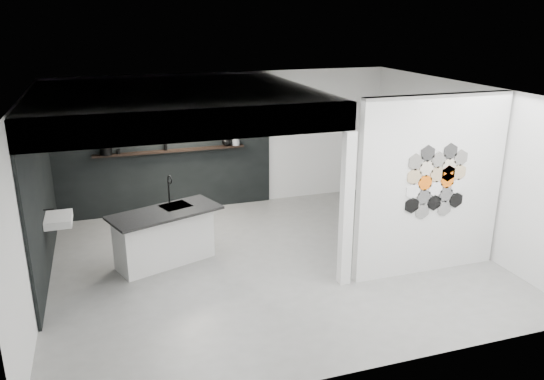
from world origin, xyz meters
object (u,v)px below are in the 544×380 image
Objects in this scene: kettle at (227,142)px; bottle_dark at (165,146)px; utensil_cup at (118,151)px; partition_panel at (431,186)px; stockpot at (106,150)px; wall_basin at (59,220)px; kitchen_island at (165,236)px; glass_vase at (236,142)px; glass_bowl at (236,143)px.

kettle is 1.25m from bottle_dark.
kettle is 2.16m from utensil_cup.
bottle_dark reaches higher than kettle.
partition_panel is 6.05m from stockpot.
partition_panel reaches higher than utensil_cup.
partition_panel reaches higher than kettle.
wall_basin is 2.72× the size of stockpot.
utensil_cup is at bearing 83.03° from kitchen_island.
wall_basin is (-5.46, 1.80, -0.55)m from partition_panel.
stockpot is 1.13× the size of kettle.
kitchen_island is 3.10m from glass_vase.
bottle_dark is at bearing 46.65° from wall_basin.
wall_basin is 3.51× the size of bottle_dark.
stockpot is (-0.76, 2.34, 0.94)m from kitchen_island.
wall_basin is 3.84m from kettle.
kettle is 0.20m from glass_bowl.
stockpot is 0.23m from utensil_cup.
partition_panel is at bearing -61.77° from glass_vase.
kettle is (3.20, 2.07, 0.55)m from wall_basin.
glass_bowl is at bearing 0.00° from utensil_cup.
wall_basin is 3.06× the size of kettle.
kettle is (2.38, 0.00, -0.01)m from stockpot.
stockpot is 2.38m from kettle.
kettle is at bearing 180.00° from glass_vase.
partition_panel is 16.38× the size of bottle_dark.
kitchen_island is 20.47× the size of utensil_cup.
glass_vase is at bearing 3.31° from kettle.
kitchen_island is 11.12× the size of bottle_dark.
kitchen_island is at bearing -98.99° from bottle_dark.
kettle is (1.62, 2.34, 0.93)m from kitchen_island.
wall_basin is 1.65m from kitchen_island.
glass_vase reaches higher than utensil_cup.
glass_bowl is 1.04× the size of glass_vase.
bottle_dark is (-1.44, 0.00, 0.01)m from glass_vase.
wall_basin is at bearing -111.57° from stockpot.
bottle_dark is 1.84× the size of utensil_cup.
kitchen_island is 2.63m from stockpot.
stockpot is at bearing 180.00° from glass_vase.
stockpot is (-4.65, 3.87, 0.01)m from partition_panel.
glass_bowl reaches higher than utensil_cup.
utensil_cup is (-2.35, 0.00, -0.01)m from glass_bowl.
stockpot is at bearing 140.26° from partition_panel.
bottle_dark is 0.91m from utensil_cup.
bottle_dark reaches higher than wall_basin.
stockpot reaches higher than bottle_dark.
stockpot is at bearing -176.69° from kettle.
glass_bowl is (3.39, 2.07, 0.52)m from wall_basin.
kettle is at bearing 0.00° from stockpot.
bottle_dark reaches higher than utensil_cup.
kettle is (-2.27, 3.87, 0.00)m from partition_panel.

